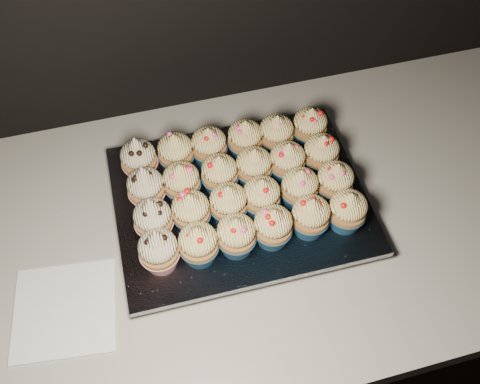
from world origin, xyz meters
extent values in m
cube|color=black|center=(0.00, 1.70, 0.43)|extent=(2.40, 0.60, 0.86)
cube|color=beige|center=(0.00, 1.70, 0.88)|extent=(2.44, 0.64, 0.04)
cube|color=white|center=(-0.48, 1.61, 0.90)|extent=(0.17, 0.17, 0.00)
cube|color=black|center=(-0.16, 1.72, 0.91)|extent=(0.40, 0.30, 0.02)
cube|color=silver|center=(-0.16, 1.72, 0.93)|extent=(0.43, 0.34, 0.01)
cone|color=red|center=(-0.32, 1.63, 0.95)|extent=(0.06, 0.06, 0.03)
ellipsoid|color=beige|center=(-0.32, 1.63, 0.99)|extent=(0.06, 0.06, 0.04)
cone|color=beige|center=(-0.32, 1.63, 1.02)|extent=(0.03, 0.03, 0.03)
cone|color=navy|center=(-0.26, 1.63, 0.95)|extent=(0.06, 0.06, 0.03)
ellipsoid|color=#FCD97F|center=(-0.26, 1.63, 0.99)|extent=(0.06, 0.06, 0.04)
cone|color=#FCD97F|center=(-0.26, 1.63, 1.01)|extent=(0.03, 0.03, 0.02)
cone|color=navy|center=(-0.20, 1.63, 0.95)|extent=(0.06, 0.06, 0.03)
ellipsoid|color=#FCD97F|center=(-0.20, 1.63, 0.99)|extent=(0.06, 0.06, 0.04)
cone|color=#FCD97F|center=(-0.20, 1.63, 1.01)|extent=(0.03, 0.03, 0.02)
cone|color=navy|center=(-0.14, 1.63, 0.95)|extent=(0.06, 0.06, 0.03)
ellipsoid|color=#FCD97F|center=(-0.14, 1.63, 0.99)|extent=(0.06, 0.06, 0.04)
cone|color=#FCD97F|center=(-0.14, 1.63, 1.01)|extent=(0.03, 0.03, 0.02)
cone|color=navy|center=(-0.07, 1.63, 0.95)|extent=(0.06, 0.06, 0.03)
ellipsoid|color=#FCD97F|center=(-0.07, 1.63, 0.99)|extent=(0.06, 0.06, 0.04)
cone|color=#FCD97F|center=(-0.07, 1.63, 1.01)|extent=(0.03, 0.03, 0.02)
cone|color=navy|center=(-0.01, 1.63, 0.95)|extent=(0.06, 0.06, 0.03)
ellipsoid|color=#FCD97F|center=(-0.01, 1.63, 0.99)|extent=(0.06, 0.06, 0.04)
cone|color=#FCD97F|center=(-0.01, 1.63, 1.01)|extent=(0.03, 0.03, 0.02)
cone|color=red|center=(-0.32, 1.69, 0.95)|extent=(0.06, 0.06, 0.03)
ellipsoid|color=beige|center=(-0.32, 1.69, 0.99)|extent=(0.06, 0.06, 0.04)
cone|color=beige|center=(-0.32, 1.69, 1.02)|extent=(0.03, 0.03, 0.03)
cone|color=navy|center=(-0.25, 1.69, 0.95)|extent=(0.06, 0.06, 0.03)
ellipsoid|color=#FCD97F|center=(-0.25, 1.69, 0.99)|extent=(0.06, 0.06, 0.04)
cone|color=#FCD97F|center=(-0.25, 1.69, 1.01)|extent=(0.03, 0.03, 0.02)
cone|color=navy|center=(-0.19, 1.69, 0.95)|extent=(0.06, 0.06, 0.03)
ellipsoid|color=#FCD97F|center=(-0.19, 1.69, 0.99)|extent=(0.06, 0.06, 0.04)
cone|color=#FCD97F|center=(-0.19, 1.69, 1.01)|extent=(0.03, 0.03, 0.02)
cone|color=navy|center=(-0.14, 1.69, 0.95)|extent=(0.06, 0.06, 0.03)
ellipsoid|color=#FCD97F|center=(-0.14, 1.69, 0.99)|extent=(0.06, 0.06, 0.04)
cone|color=#FCD97F|center=(-0.14, 1.69, 1.01)|extent=(0.03, 0.03, 0.02)
cone|color=navy|center=(-0.07, 1.69, 0.95)|extent=(0.06, 0.06, 0.03)
ellipsoid|color=#FCD97F|center=(-0.07, 1.69, 0.99)|extent=(0.06, 0.06, 0.04)
cone|color=#FCD97F|center=(-0.07, 1.69, 1.01)|extent=(0.03, 0.03, 0.02)
cone|color=navy|center=(-0.01, 1.68, 0.95)|extent=(0.06, 0.06, 0.03)
ellipsoid|color=#FCD97F|center=(-0.01, 1.68, 0.99)|extent=(0.06, 0.06, 0.04)
cone|color=#FCD97F|center=(-0.01, 1.68, 1.01)|extent=(0.03, 0.03, 0.02)
cone|color=red|center=(-0.32, 1.75, 0.95)|extent=(0.06, 0.06, 0.03)
ellipsoid|color=beige|center=(-0.32, 1.75, 0.99)|extent=(0.06, 0.06, 0.04)
cone|color=beige|center=(-0.32, 1.75, 1.02)|extent=(0.03, 0.03, 0.03)
cone|color=navy|center=(-0.26, 1.75, 0.95)|extent=(0.06, 0.06, 0.03)
ellipsoid|color=#FCD97F|center=(-0.26, 1.75, 0.99)|extent=(0.06, 0.06, 0.04)
cone|color=#FCD97F|center=(-0.26, 1.75, 1.01)|extent=(0.03, 0.03, 0.02)
cone|color=navy|center=(-0.19, 1.75, 0.95)|extent=(0.06, 0.06, 0.03)
ellipsoid|color=#FCD97F|center=(-0.19, 1.75, 0.99)|extent=(0.06, 0.06, 0.04)
cone|color=#FCD97F|center=(-0.19, 1.75, 1.01)|extent=(0.03, 0.03, 0.02)
cone|color=navy|center=(-0.13, 1.75, 0.95)|extent=(0.06, 0.06, 0.03)
ellipsoid|color=#FCD97F|center=(-0.13, 1.75, 0.99)|extent=(0.06, 0.06, 0.04)
cone|color=#FCD97F|center=(-0.13, 1.75, 1.01)|extent=(0.03, 0.03, 0.02)
cone|color=navy|center=(-0.07, 1.75, 0.95)|extent=(0.06, 0.06, 0.03)
ellipsoid|color=#FCD97F|center=(-0.07, 1.75, 0.99)|extent=(0.06, 0.06, 0.04)
cone|color=#FCD97F|center=(-0.07, 1.75, 1.01)|extent=(0.03, 0.03, 0.02)
cone|color=navy|center=(-0.01, 1.75, 0.95)|extent=(0.06, 0.06, 0.03)
ellipsoid|color=#FCD97F|center=(-0.01, 1.75, 0.99)|extent=(0.06, 0.06, 0.04)
cone|color=#FCD97F|center=(-0.01, 1.75, 1.01)|extent=(0.03, 0.03, 0.02)
cone|color=red|center=(-0.32, 1.82, 0.95)|extent=(0.06, 0.06, 0.03)
ellipsoid|color=beige|center=(-0.32, 1.82, 0.99)|extent=(0.06, 0.06, 0.04)
cone|color=beige|center=(-0.32, 1.82, 1.02)|extent=(0.03, 0.03, 0.03)
cone|color=navy|center=(-0.25, 1.82, 0.95)|extent=(0.06, 0.06, 0.03)
ellipsoid|color=#FCD97F|center=(-0.25, 1.82, 0.99)|extent=(0.06, 0.06, 0.04)
cone|color=#FCD97F|center=(-0.25, 1.82, 1.01)|extent=(0.03, 0.03, 0.02)
cone|color=navy|center=(-0.20, 1.81, 0.95)|extent=(0.06, 0.06, 0.03)
ellipsoid|color=#FCD97F|center=(-0.20, 1.81, 0.99)|extent=(0.06, 0.06, 0.04)
cone|color=#FCD97F|center=(-0.20, 1.81, 1.01)|extent=(0.03, 0.03, 0.02)
cone|color=navy|center=(-0.13, 1.81, 0.95)|extent=(0.06, 0.06, 0.03)
ellipsoid|color=#FCD97F|center=(-0.13, 1.81, 0.99)|extent=(0.06, 0.06, 0.04)
cone|color=#FCD97F|center=(-0.13, 1.81, 1.01)|extent=(0.03, 0.03, 0.02)
cone|color=navy|center=(-0.07, 1.81, 0.95)|extent=(0.06, 0.06, 0.03)
ellipsoid|color=#FCD97F|center=(-0.07, 1.81, 0.99)|extent=(0.06, 0.06, 0.04)
cone|color=#FCD97F|center=(-0.07, 1.81, 1.01)|extent=(0.03, 0.03, 0.02)
cone|color=navy|center=(-0.01, 1.81, 0.95)|extent=(0.06, 0.06, 0.03)
ellipsoid|color=#FCD97F|center=(-0.01, 1.81, 0.99)|extent=(0.06, 0.06, 0.04)
cone|color=#FCD97F|center=(-0.01, 1.81, 1.01)|extent=(0.03, 0.03, 0.02)
camera|label=1|loc=(-0.30, 1.21, 1.69)|focal=40.00mm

